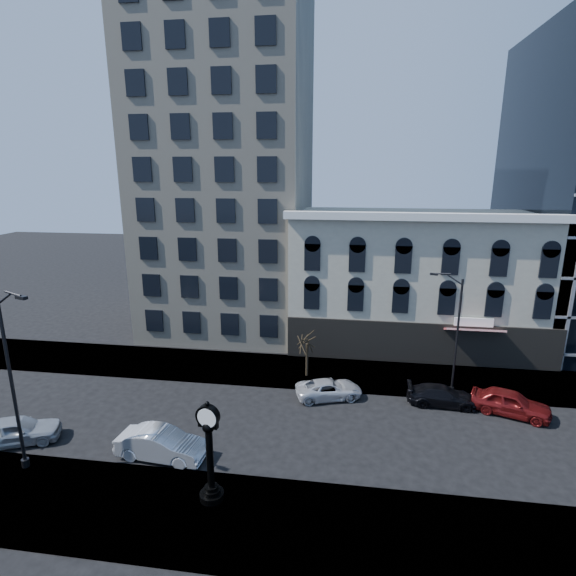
% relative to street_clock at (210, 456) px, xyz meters
% --- Properties ---
extents(ground, '(160.00, 160.00, 0.00)m').
position_rel_street_clock_xyz_m(ground, '(0.20, 6.92, -2.50)').
color(ground, black).
rests_on(ground, ground).
extents(sidewalk_far, '(160.00, 6.00, 0.12)m').
position_rel_street_clock_xyz_m(sidewalk_far, '(0.20, 14.92, -2.44)').
color(sidewalk_far, gray).
rests_on(sidewalk_far, ground).
extents(sidewalk_near, '(160.00, 6.00, 0.12)m').
position_rel_street_clock_xyz_m(sidewalk_near, '(0.20, -1.08, -2.44)').
color(sidewalk_near, gray).
rests_on(sidewalk_near, ground).
extents(cream_tower, '(15.90, 15.40, 42.50)m').
position_rel_street_clock_xyz_m(cream_tower, '(-5.91, 25.81, 16.82)').
color(cream_tower, beige).
rests_on(cream_tower, ground).
extents(victorian_row, '(22.60, 11.19, 12.50)m').
position_rel_street_clock_xyz_m(victorian_row, '(12.20, 22.82, 3.50)').
color(victorian_row, '#BEB69C').
rests_on(victorian_row, ground).
extents(street_clock, '(1.19, 1.19, 5.27)m').
position_rel_street_clock_xyz_m(street_clock, '(0.00, 0.00, 0.00)').
color(street_clock, black).
rests_on(street_clock, sidewalk_near).
extents(street_lamp_near, '(2.56, 1.05, 10.18)m').
position_rel_street_clock_xyz_m(street_lamp_near, '(-10.03, 0.70, 5.30)').
color(street_lamp_near, black).
rests_on(street_lamp_near, sidewalk_near).
extents(street_lamp_far, '(2.22, 0.98, 8.90)m').
position_rel_street_clock_xyz_m(street_lamp_far, '(13.24, 13.14, 4.33)').
color(street_lamp_far, black).
rests_on(street_lamp_far, sidewalk_far).
extents(bare_tree_far, '(2.47, 2.47, 4.23)m').
position_rel_street_clock_xyz_m(bare_tree_far, '(3.21, 14.16, 0.81)').
color(bare_tree_far, '#2C2316').
rests_on(bare_tree_far, sidewalk_far).
extents(car_near_a, '(5.22, 3.72, 1.65)m').
position_rel_street_clock_xyz_m(car_near_a, '(-12.87, 2.98, -1.68)').
color(car_near_a, '#A5A8AD').
rests_on(car_near_a, ground).
extents(car_near_b, '(5.22, 2.20, 1.68)m').
position_rel_street_clock_xyz_m(car_near_b, '(-3.80, 2.89, -1.66)').
color(car_near_b, silver).
rests_on(car_near_b, ground).
extents(car_far_a, '(5.11, 3.44, 1.30)m').
position_rel_street_clock_xyz_m(car_far_a, '(5.11, 11.08, -1.85)').
color(car_far_a, silver).
rests_on(car_far_a, ground).
extents(car_far_b, '(4.76, 2.12, 1.36)m').
position_rel_street_clock_xyz_m(car_far_b, '(12.85, 11.20, -1.82)').
color(car_far_b, black).
rests_on(car_far_b, ground).
extents(car_far_c, '(5.28, 3.57, 1.67)m').
position_rel_street_clock_xyz_m(car_far_c, '(17.07, 10.55, -1.67)').
color(car_far_c, maroon).
rests_on(car_far_c, ground).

